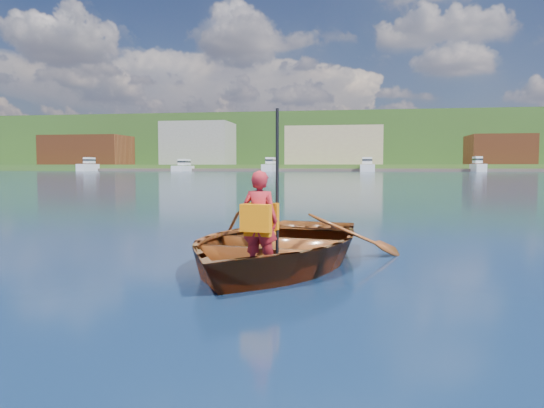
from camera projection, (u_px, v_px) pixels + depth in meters
ground at (164, 266)px, 6.68m from camera, size 600.00×600.00×0.00m
rowboat at (275, 244)px, 6.76m from camera, size 3.60×4.51×0.84m
child_paddler at (260, 220)px, 5.84m from camera, size 0.45×0.39×1.80m
shoreline at (352, 147)px, 238.99m from camera, size 400.00×140.00×22.00m
dock at (348, 170)px, 152.45m from camera, size 160.02×5.14×0.80m
waterfront_buildings at (326, 147)px, 169.87m from camera, size 202.00×16.00×14.00m
marina_yachts at (322, 166)px, 148.91m from camera, size 142.31×13.63×4.40m
hillside_trees at (280, 130)px, 245.90m from camera, size 262.22×88.36×26.98m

